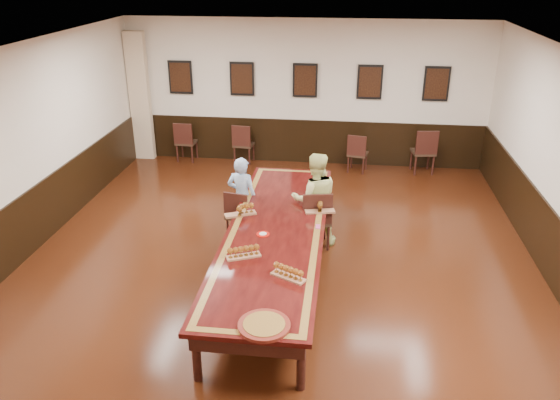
# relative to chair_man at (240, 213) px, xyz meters

# --- Properties ---
(floor) EXTENTS (8.00, 10.00, 0.02)m
(floor) POSITION_rel_chair_man_xyz_m (0.75, -1.13, -0.45)
(floor) COLOR black
(floor) RESTS_ON ground
(ceiling) EXTENTS (8.00, 10.00, 0.02)m
(ceiling) POSITION_rel_chair_man_xyz_m (0.75, -1.13, 2.77)
(ceiling) COLOR white
(ceiling) RESTS_ON floor
(wall_back) EXTENTS (8.00, 0.02, 3.20)m
(wall_back) POSITION_rel_chair_man_xyz_m (0.75, 3.88, 1.16)
(wall_back) COLOR beige
(wall_back) RESTS_ON floor
(wall_left) EXTENTS (0.02, 10.00, 3.20)m
(wall_left) POSITION_rel_chair_man_xyz_m (-3.26, -1.13, 1.16)
(wall_left) COLOR beige
(wall_left) RESTS_ON floor
(chair_man) EXTENTS (0.49, 0.52, 0.87)m
(chair_man) POSITION_rel_chair_man_xyz_m (0.00, 0.00, 0.00)
(chair_man) COLOR #322116
(chair_man) RESTS_ON floor
(chair_woman) EXTENTS (0.56, 0.60, 1.00)m
(chair_woman) POSITION_rel_chair_man_xyz_m (1.26, -0.14, 0.06)
(chair_woman) COLOR #322116
(chair_woman) RESTS_ON floor
(spare_chair_a) EXTENTS (0.46, 0.49, 0.93)m
(spare_chair_a) POSITION_rel_chair_man_xyz_m (-1.97, 3.65, 0.03)
(spare_chair_a) COLOR #322116
(spare_chair_a) RESTS_ON floor
(spare_chair_b) EXTENTS (0.48, 0.51, 0.92)m
(spare_chair_b) POSITION_rel_chair_man_xyz_m (-0.63, 3.68, 0.02)
(spare_chair_b) COLOR #322116
(spare_chair_b) RESTS_ON floor
(spare_chair_c) EXTENTS (0.49, 0.52, 0.87)m
(spare_chair_c) POSITION_rel_chair_man_xyz_m (1.97, 3.40, -0.00)
(spare_chair_c) COLOR #322116
(spare_chair_c) RESTS_ON floor
(spare_chair_d) EXTENTS (0.54, 0.57, 1.00)m
(spare_chair_d) POSITION_rel_chair_man_xyz_m (3.39, 3.51, 0.06)
(spare_chair_d) COLOR #322116
(spare_chair_d) RESTS_ON floor
(person_man) EXTENTS (0.57, 0.43, 1.39)m
(person_man) POSITION_rel_chair_man_xyz_m (0.02, 0.09, 0.26)
(person_man) COLOR #4C80BE
(person_man) RESTS_ON floor
(person_woman) EXTENTS (0.88, 0.75, 1.56)m
(person_woman) POSITION_rel_chair_man_xyz_m (1.24, -0.03, 0.35)
(person_woman) COLOR #E7EA92
(person_woman) RESTS_ON floor
(pink_phone) EXTENTS (0.07, 0.14, 0.01)m
(pink_phone) POSITION_rel_chair_man_xyz_m (1.35, -0.97, 0.32)
(pink_phone) COLOR #CD4480
(pink_phone) RESTS_ON conference_table
(curtain) EXTENTS (0.45, 0.18, 2.90)m
(curtain) POSITION_rel_chair_man_xyz_m (-3.00, 3.69, 1.01)
(curtain) COLOR #C8AB89
(curtain) RESTS_ON floor
(wainscoting) EXTENTS (8.00, 10.00, 1.00)m
(wainscoting) POSITION_rel_chair_man_xyz_m (0.75, -1.13, 0.06)
(wainscoting) COLOR black
(wainscoting) RESTS_ON floor
(conference_table) EXTENTS (1.40, 5.00, 0.76)m
(conference_table) POSITION_rel_chair_man_xyz_m (0.75, -1.13, 0.17)
(conference_table) COLOR black
(conference_table) RESTS_ON floor
(posters) EXTENTS (6.14, 0.04, 0.74)m
(posters) POSITION_rel_chair_man_xyz_m (0.75, 3.81, 1.46)
(posters) COLOR black
(posters) RESTS_ON wall_back
(flight_a) EXTENTS (0.50, 0.33, 0.18)m
(flight_a) POSITION_rel_chair_man_xyz_m (0.18, -0.71, 0.40)
(flight_a) COLOR #915B3C
(flight_a) RESTS_ON conference_table
(flight_b) EXTENTS (0.48, 0.24, 0.17)m
(flight_b) POSITION_rel_chair_man_xyz_m (1.35, -0.46, 0.39)
(flight_b) COLOR #915B3C
(flight_b) RESTS_ON conference_table
(flight_c) EXTENTS (0.47, 0.31, 0.17)m
(flight_c) POSITION_rel_chair_man_xyz_m (0.43, -1.97, 0.39)
(flight_c) COLOR #915B3C
(flight_c) RESTS_ON conference_table
(flight_d) EXTENTS (0.46, 0.33, 0.17)m
(flight_d) POSITION_rel_chair_man_xyz_m (1.07, -2.40, 0.39)
(flight_d) COLOR #915B3C
(flight_d) RESTS_ON conference_table
(red_plate_grp) EXTENTS (0.19, 0.19, 0.02)m
(red_plate_grp) POSITION_rel_chair_man_xyz_m (0.59, -1.31, 0.32)
(red_plate_grp) COLOR #B4130C
(red_plate_grp) RESTS_ON conference_table
(carved_platter) EXTENTS (0.68, 0.68, 0.05)m
(carved_platter) POSITION_rel_chair_man_xyz_m (0.92, -3.40, 0.33)
(carved_platter) COLOR #581711
(carved_platter) RESTS_ON conference_table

